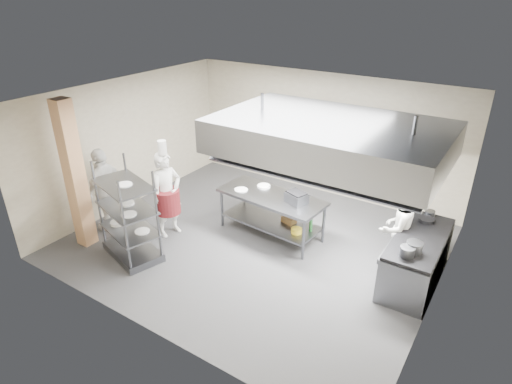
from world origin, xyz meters
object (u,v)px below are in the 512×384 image
Objects in this scene: cooking_range at (416,260)px; chef_plating at (105,189)px; island at (271,215)px; chef_head at (167,195)px; chef_line at (396,227)px; griddle at (296,198)px; pass_rack at (127,212)px; stockpot at (414,247)px.

chef_plating is (-6.08, -1.71, 0.49)m from cooking_range.
cooking_range is (2.98, 0.04, -0.04)m from island.
chef_head is 4.54m from chef_line.
pass_rack is at bearing -119.54° from griddle.
cooking_range is 6.34m from chef_plating.
island is at bearing 103.01° from chef_plating.
island is at bearing 65.64° from pass_rack.
cooking_range is 1.09× the size of chef_head.
chef_head is 1.10× the size of chef_line.
griddle is at bearing 58.19° from pass_rack.
chef_plating is 6.92× the size of stockpot.
island is 2.98m from cooking_range.
chef_plating is at bearing -47.65° from chef_line.
chef_line is at bearing 45.51° from pass_rack.
griddle is at bearing 168.33° from stockpot.
chef_head is 6.93× the size of stockpot.
pass_rack is at bearing 53.29° from chef_plating.
chef_plating is at bearing -169.05° from stockpot.
chef_head is at bearing -172.24° from stockpot.
stockpot reaches higher than cooking_range.
island is 2.54m from chef_line.
stockpot reaches higher than island.
chef_line is 1.95m from griddle.
island is at bearing -46.04° from chef_head.
griddle is at bearing -59.44° from chef_line.
cooking_range is (4.85, 2.19, -0.52)m from pass_rack.
griddle is (-1.93, -0.24, 0.17)m from chef_line.
chef_plating is at bearing -164.27° from cooking_range.
cooking_range is 1.20× the size of chef_line.
chef_plating is (-5.60, -1.92, 0.08)m from chef_line.
chef_plating reaches higher than griddle.
chef_head is (-1.82, -1.15, 0.46)m from island.
stockpot is at bearing -88.28° from cooking_range.
pass_rack is at bearing -37.79° from chef_line.
pass_rack is 4.99m from chef_line.
chef_line is at bearing 123.75° from stockpot.
chef_line is (4.32, 1.40, -0.08)m from chef_head.
cooking_range is at bearing 90.45° from chef_plating.
pass_rack reaches higher than island.
island reaches higher than cooking_range.
island is 3.08m from stockpot.
cooking_range is 2.48m from griddle.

